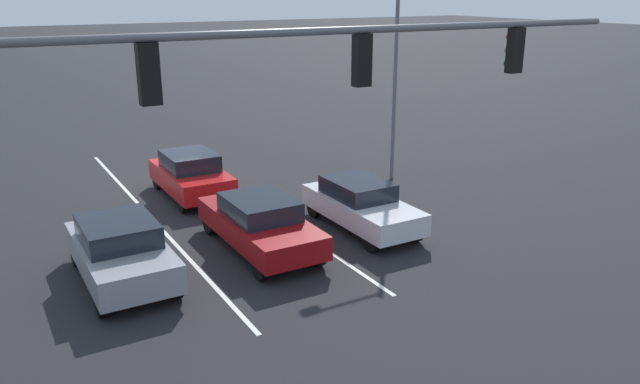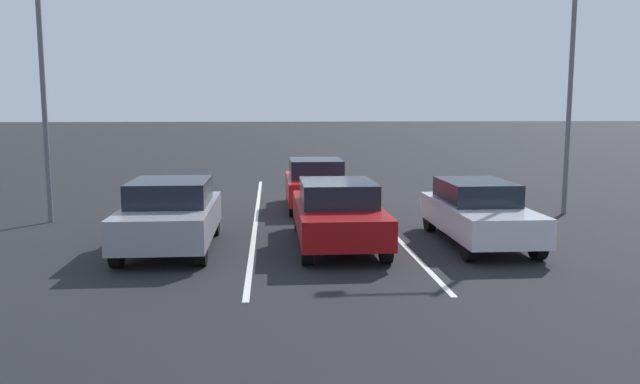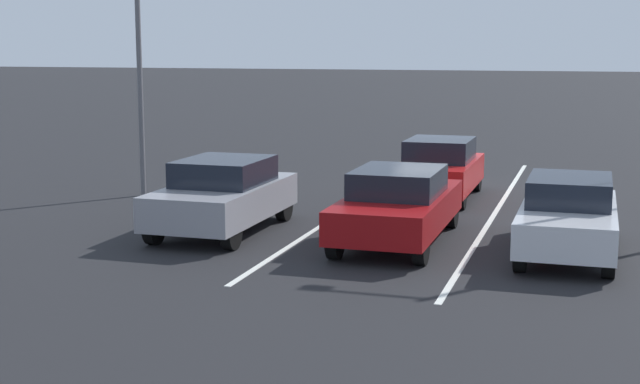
% 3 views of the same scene
% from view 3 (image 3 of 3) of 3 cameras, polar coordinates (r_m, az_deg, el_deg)
% --- Properties ---
extents(ground_plane, '(240.00, 240.00, 0.00)m').
position_cam_3_polar(ground_plane, '(24.89, 7.84, 0.08)').
color(ground_plane, black).
extents(lane_stripe_left_divider, '(0.12, 16.96, 0.01)m').
position_cam_3_polar(lane_stripe_left_divider, '(22.24, 11.27, -1.11)').
color(lane_stripe_left_divider, silver).
rests_on(lane_stripe_left_divider, ground_plane).
extents(lane_stripe_center_divider, '(0.12, 16.96, 0.01)m').
position_cam_3_polar(lane_stripe_center_divider, '(22.86, 2.43, -0.65)').
color(lane_stripe_center_divider, silver).
rests_on(lane_stripe_center_divider, ground_plane).
extents(car_maroon_midlane_front, '(1.90, 4.76, 1.52)m').
position_cam_3_polar(car_maroon_midlane_front, '(18.19, 5.03, -0.78)').
color(car_maroon_midlane_front, maroon).
rests_on(car_maroon_midlane_front, ground_plane).
extents(car_gray_rightlane_front, '(1.95, 4.26, 1.58)m').
position_cam_3_polar(car_gray_rightlane_front, '(19.25, -6.22, -0.15)').
color(car_gray_rightlane_front, gray).
rests_on(car_gray_rightlane_front, ground_plane).
extents(car_silver_leftlane_front, '(1.75, 4.38, 1.48)m').
position_cam_3_polar(car_silver_leftlane_front, '(17.76, 15.61, -1.42)').
color(car_silver_leftlane_front, silver).
rests_on(car_silver_leftlane_front, ground_plane).
extents(car_red_midlane_second, '(1.86, 4.03, 1.57)m').
position_cam_3_polar(car_red_midlane_second, '(23.55, 7.64, 1.51)').
color(car_red_midlane_second, red).
rests_on(car_red_midlane_second, ground_plane).
extents(street_lamp_right_shoulder, '(1.52, 0.24, 8.46)m').
position_cam_3_polar(street_lamp_right_shoulder, '(23.95, -11.29, 11.13)').
color(street_lamp_right_shoulder, slate).
rests_on(street_lamp_right_shoulder, ground_plane).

